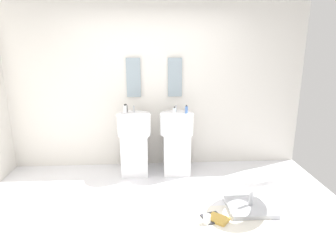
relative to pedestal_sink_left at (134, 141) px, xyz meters
name	(u,v)px	position (x,y,z in m)	size (l,w,h in m)	color
ground_plane	(158,217)	(0.32, -1.23, -0.55)	(4.80, 3.60, 0.04)	silver
rear_partition	(154,87)	(0.32, 0.42, 0.77)	(4.80, 0.10, 2.60)	silver
pedestal_sink_left	(134,141)	(0.00, 0.00, 0.00)	(0.51, 0.51, 1.05)	white
pedestal_sink_right	(176,140)	(0.65, 0.00, 0.00)	(0.51, 0.51, 1.05)	white
vanity_mirror_left	(134,78)	(0.00, 0.35, 0.92)	(0.22, 0.03, 0.60)	#8C9EA8
vanity_mirror_right	(175,77)	(0.65, 0.35, 0.92)	(0.22, 0.03, 0.60)	#8C9EA8
lounge_chair	(252,183)	(1.46, -1.16, -0.18)	(1.07, 1.07, 0.65)	#B7BABF
area_rug	(219,221)	(1.02, -1.40, -0.53)	(1.22, 0.65, 0.01)	white
magazine_ochre	(218,219)	(1.01, -1.39, -0.50)	(0.23, 0.18, 0.03)	gold
magazine_charcoal	(212,218)	(0.95, -1.35, -0.51)	(0.22, 0.21, 0.02)	#38383D
coffee_mug	(207,219)	(0.87, -1.44, -0.47)	(0.08, 0.08, 0.11)	white
soap_bottle_white	(125,109)	(-0.13, 0.09, 0.48)	(0.05, 0.05, 0.14)	white
soap_bottle_blue	(186,110)	(0.80, 0.00, 0.48)	(0.04, 0.04, 0.13)	#4C72B7
soap_bottle_black	(126,108)	(-0.12, 0.15, 0.48)	(0.04, 0.04, 0.13)	black
soap_bottle_clear	(174,112)	(0.60, -0.17, 0.49)	(0.04, 0.04, 0.14)	silver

